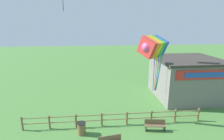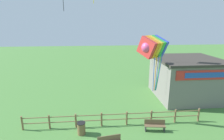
{
  "view_description": "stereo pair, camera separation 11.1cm",
  "coord_description": "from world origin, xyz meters",
  "px_view_note": "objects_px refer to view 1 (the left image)",
  "views": [
    {
      "loc": [
        -1.41,
        -5.35,
        7.95
      ],
      "look_at": [
        0.0,
        9.07,
        4.1
      ],
      "focal_mm": 28.0,
      "sensor_mm": 36.0,
      "label": 1
    },
    {
      "loc": [
        -1.3,
        -5.36,
        7.95
      ],
      "look_at": [
        0.0,
        9.07,
        4.1
      ],
      "focal_mm": 28.0,
      "sensor_mm": 36.0,
      "label": 2
    }
  ],
  "objects_px": {
    "park_bench_by_building": "(155,125)",
    "kite_rainbow_parafoil": "(153,47)",
    "trash_bin": "(82,128)",
    "seaside_building": "(186,77)"
  },
  "relations": [
    {
      "from": "park_bench_by_building",
      "to": "trash_bin",
      "type": "bearing_deg",
      "value": 179.4
    },
    {
      "from": "seaside_building",
      "to": "park_bench_by_building",
      "type": "distance_m",
      "value": 8.42
    },
    {
      "from": "park_bench_by_building",
      "to": "kite_rainbow_parafoil",
      "type": "relative_size",
      "value": 0.37
    },
    {
      "from": "park_bench_by_building",
      "to": "trash_bin",
      "type": "xyz_separation_m",
      "value": [
        -5.55,
        0.06,
        0.0
      ]
    },
    {
      "from": "trash_bin",
      "to": "park_bench_by_building",
      "type": "bearing_deg",
      "value": -0.6
    },
    {
      "from": "park_bench_by_building",
      "to": "trash_bin",
      "type": "height_order",
      "value": "trash_bin"
    },
    {
      "from": "seaside_building",
      "to": "kite_rainbow_parafoil",
      "type": "relative_size",
      "value": 1.53
    },
    {
      "from": "seaside_building",
      "to": "park_bench_by_building",
      "type": "bearing_deg",
      "value": -131.79
    },
    {
      "from": "seaside_building",
      "to": "trash_bin",
      "type": "xyz_separation_m",
      "value": [
        -11.04,
        -6.08,
        -1.72
      ]
    },
    {
      "from": "park_bench_by_building",
      "to": "kite_rainbow_parafoil",
      "type": "bearing_deg",
      "value": 94.18
    }
  ]
}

